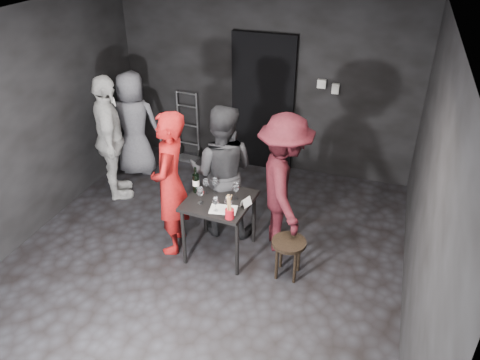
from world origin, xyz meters
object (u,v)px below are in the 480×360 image
(stool, at_px, (289,248))
(server_red, at_px, (169,173))
(man_maroon, at_px, (285,175))
(wine_bottle, at_px, (196,183))
(tasting_table, at_px, (219,207))
(woman_black, at_px, (222,164))
(bystander_grey, at_px, (134,121))
(breadstick_cup, at_px, (229,207))
(hand_truck, at_px, (188,146))
(bystander_cream, at_px, (109,128))

(stool, xyz_separation_m, server_red, (-1.43, 0.09, 0.64))
(man_maroon, relative_size, wine_bottle, 6.15)
(tasting_table, bearing_deg, woman_black, 106.16)
(woman_black, bearing_deg, bystander_grey, -38.24)
(wine_bottle, xyz_separation_m, breadstick_cup, (0.54, -0.38, 0.01))
(server_red, relative_size, wine_bottle, 6.44)
(man_maroon, height_order, breadstick_cup, man_maroon)
(hand_truck, distance_m, bystander_grey, 1.09)
(tasting_table, height_order, breadstick_cup, breadstick_cup)
(woman_black, height_order, bystander_cream, bystander_cream)
(hand_truck, xyz_separation_m, woman_black, (1.23, -1.71, 0.75))
(stool, distance_m, woman_black, 1.29)
(wine_bottle, relative_size, breadstick_cup, 1.05)
(hand_truck, height_order, woman_black, woman_black)
(man_maroon, bearing_deg, stool, 178.11)
(server_red, xyz_separation_m, bystander_grey, (-1.34, 1.53, -0.17))
(server_red, bearing_deg, hand_truck, -173.64)
(breadstick_cup, bearing_deg, wine_bottle, 145.03)
(bystander_grey, relative_size, breadstick_cup, 5.63)
(tasting_table, relative_size, bystander_grey, 0.44)
(bystander_cream, xyz_separation_m, wine_bottle, (1.55, -0.68, -0.17))
(bystander_cream, bearing_deg, man_maroon, -132.79)
(woman_black, bearing_deg, tasting_table, 97.73)
(stool, xyz_separation_m, wine_bottle, (-1.17, 0.22, 0.49))
(hand_truck, bearing_deg, bystander_cream, -104.72)
(server_red, xyz_separation_m, man_maroon, (1.23, 0.43, -0.05))
(hand_truck, xyz_separation_m, stool, (2.22, -2.30, 0.18))
(man_maroon, xyz_separation_m, bystander_cream, (-2.52, 0.38, 0.06))
(man_maroon, bearing_deg, tasting_table, 96.12)
(tasting_table, relative_size, breadstick_cup, 2.47)
(bystander_cream, distance_m, wine_bottle, 1.70)
(woman_black, bearing_deg, stool, 140.56)
(stool, bearing_deg, woman_black, 149.00)
(breadstick_cup, bearing_deg, stool, 14.65)
(hand_truck, bearing_deg, man_maroon, -36.90)
(hand_truck, height_order, server_red, server_red)
(bystander_cream, distance_m, breadstick_cup, 2.35)
(stool, xyz_separation_m, bystander_grey, (-2.77, 1.62, 0.47))
(tasting_table, height_order, woman_black, woman_black)
(hand_truck, distance_m, man_maroon, 2.81)
(man_maroon, bearing_deg, wine_bottle, 83.79)
(bystander_grey, bearing_deg, server_red, 119.82)
(stool, bearing_deg, server_red, 176.55)
(bystander_cream, relative_size, breadstick_cup, 6.89)
(hand_truck, height_order, man_maroon, man_maroon)
(bystander_grey, bearing_deg, woman_black, 138.73)
(hand_truck, relative_size, server_red, 0.54)
(stool, relative_size, woman_black, 0.25)
(breadstick_cup, bearing_deg, bystander_cream, 153.11)
(wine_bottle, distance_m, breadstick_cup, 0.66)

